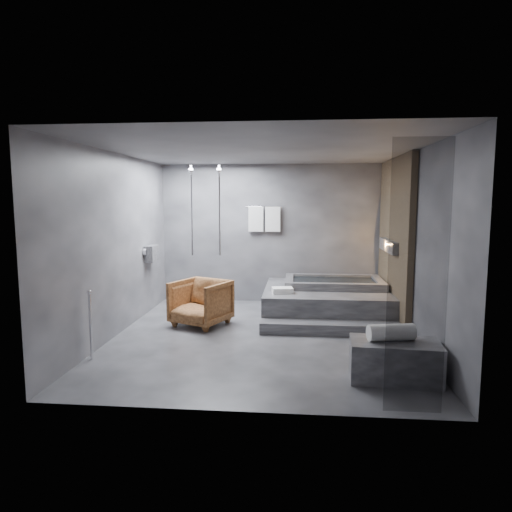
# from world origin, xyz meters

# --- Properties ---
(room) EXTENTS (5.00, 5.04, 2.82)m
(room) POSITION_xyz_m (0.40, 0.24, 1.73)
(room) COLOR #2E2E31
(room) RESTS_ON ground
(tub_deck) EXTENTS (2.20, 2.00, 0.50)m
(tub_deck) POSITION_xyz_m (1.05, 1.45, 0.25)
(tub_deck) COLOR #343436
(tub_deck) RESTS_ON ground
(tub_step) EXTENTS (2.20, 0.36, 0.18)m
(tub_step) POSITION_xyz_m (1.05, 0.27, 0.09)
(tub_step) COLOR #343436
(tub_step) RESTS_ON ground
(concrete_bench) EXTENTS (1.05, 0.62, 0.46)m
(concrete_bench) POSITION_xyz_m (1.67, -1.52, 0.23)
(concrete_bench) COLOR #343437
(concrete_bench) RESTS_ON ground
(driftwood_chair) EXTENTS (1.09, 1.10, 0.76)m
(driftwood_chair) POSITION_xyz_m (-1.07, 0.58, 0.38)
(driftwood_chair) COLOR #4B2812
(driftwood_chair) RESTS_ON ground
(rolled_towel) EXTENTS (0.57, 0.30, 0.20)m
(rolled_towel) POSITION_xyz_m (1.63, -1.49, 0.55)
(rolled_towel) COLOR white
(rolled_towel) RESTS_ON concrete_bench
(deck_towel) EXTENTS (0.38, 0.31, 0.09)m
(deck_towel) POSITION_xyz_m (0.28, 0.93, 0.55)
(deck_towel) COLOR white
(deck_towel) RESTS_ON tub_deck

